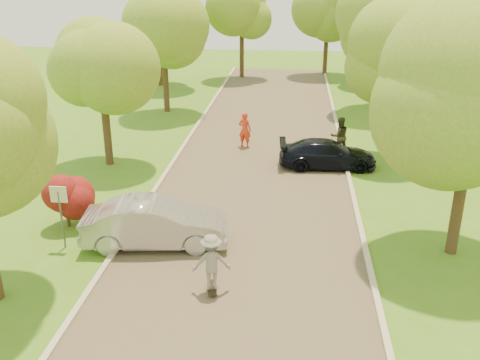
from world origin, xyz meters
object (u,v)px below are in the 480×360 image
at_px(silver_sedan, 155,223).
at_px(longboard, 212,288).
at_px(street_sign, 60,204).
at_px(skateboarder, 211,262).
at_px(person_olive, 339,136).
at_px(dark_sedan, 327,154).
at_px(person_striped, 245,130).

distance_m(silver_sedan, longboard, 3.46).
relative_size(street_sign, skateboarder, 1.30).
height_order(skateboarder, person_olive, person_olive).
height_order(street_sign, skateboarder, street_sign).
distance_m(street_sign, skateboarder, 5.63).
bearing_deg(street_sign, longboard, -21.17).
xyz_separation_m(skateboarder, person_olive, (4.38, 12.52, 0.01)).
xyz_separation_m(silver_sedan, skateboarder, (2.26, -2.52, 0.16)).
xyz_separation_m(dark_sedan, skateboarder, (-3.73, -10.64, 0.30)).
bearing_deg(dark_sedan, longboard, 157.32).
height_order(dark_sedan, longboard, dark_sedan).
height_order(longboard, person_olive, person_olive).
bearing_deg(person_olive, street_sign, 31.58).
height_order(silver_sedan, dark_sedan, silver_sedan).
xyz_separation_m(silver_sedan, longboard, (2.26, -2.52, -0.69)).
height_order(dark_sedan, person_striped, person_striped).
distance_m(skateboarder, person_olive, 13.26).
xyz_separation_m(street_sign, person_striped, (4.88, 11.21, -0.65)).
height_order(skateboarder, person_striped, person_striped).
bearing_deg(person_olive, person_striped, -24.54).
xyz_separation_m(silver_sedan, person_olive, (6.64, 10.00, 0.17)).
bearing_deg(street_sign, person_olive, 47.56).
bearing_deg(skateboarder, dark_sedan, -120.74).
distance_m(street_sign, person_olive, 14.24).
height_order(dark_sedan, person_olive, person_olive).
height_order(street_sign, person_olive, street_sign).
bearing_deg(person_striped, longboard, 108.75).
height_order(person_striped, person_olive, person_olive).
distance_m(longboard, person_striped, 13.26).
distance_m(street_sign, longboard, 5.79).
bearing_deg(dark_sedan, silver_sedan, 140.21).
bearing_deg(skateboarder, person_olive, -120.70).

